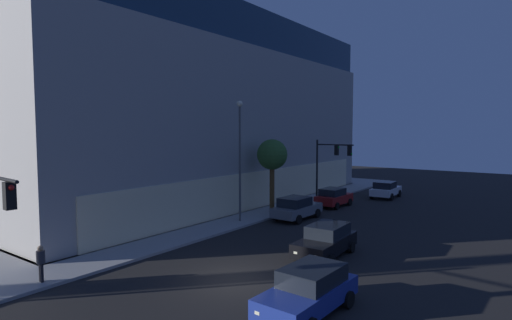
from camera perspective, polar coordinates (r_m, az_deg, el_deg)
The scene contains 11 objects.
ground_plane at distance 19.50m, azimuth -2.95°, elevation -16.30°, with size 120.00×120.00×0.00m, color black.
modern_building at distance 44.64m, azimuth -13.22°, elevation 6.26°, with size 39.07×27.24×17.23m.
traffic_light_far_corner at distance 38.04m, azimuth 10.33°, elevation 0.18°, with size 0.32×3.66×5.79m.
street_lamp_sidewalk at distance 29.86m, azimuth -2.26°, elevation 1.83°, with size 0.44×0.44×8.80m.
sidewalk_tree at distance 33.26m, azimuth 2.25°, elevation 0.60°, with size 2.48×2.48×5.94m.
pedestrian_waiting at distance 20.79m, azimuth -27.73°, elevation -12.24°, with size 0.36×0.36×1.62m.
car_blue at distance 16.13m, azimuth 7.37°, elevation -17.48°, with size 4.66×2.31×1.70m.
car_black at distance 22.95m, azimuth 9.69°, elevation -10.93°, with size 4.69×2.23×1.69m.
car_grey at distance 31.73m, azimuth 5.63°, elevation -6.63°, with size 4.61×2.27×1.73m.
car_red at distance 37.41m, azimuth 10.72°, elevation -5.08°, with size 4.17×2.17×1.66m.
car_white at distance 43.48m, azimuth 17.56°, elevation -3.91°, with size 4.55×2.28×1.66m.
Camera 1 is at (-14.19, -11.50, 6.82)m, focal length 28.79 mm.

